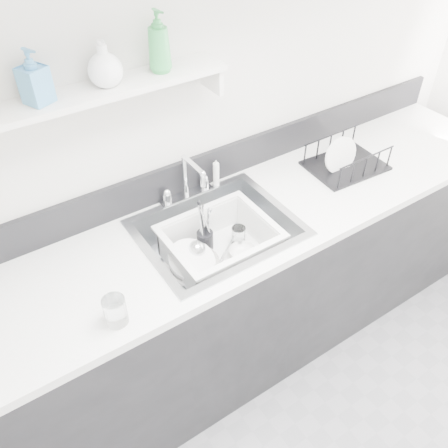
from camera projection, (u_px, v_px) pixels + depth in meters
room_shell at (431, 165)px, 0.96m from camera, size 3.50×3.00×2.60m
counter_run at (218, 300)px, 2.27m from camera, size 3.20×0.62×0.92m
backsplash at (181, 178)px, 2.10m from camera, size 3.20×0.02×0.16m
sink at (218, 244)px, 2.02m from camera, size 0.64×0.52×0.20m
faucet at (187, 187)px, 2.08m from camera, size 0.26×0.18×0.23m
side_sprayer at (216, 173)px, 2.15m from camera, size 0.03×0.03×0.14m
wall_shelf at (90, 96)px, 1.57m from camera, size 1.00×0.16×0.12m
wash_tub at (220, 246)px, 2.00m from camera, size 0.53×0.47×0.18m
plate_stack at (194, 263)px, 1.99m from camera, size 0.25×0.24×0.10m
utensil_cup at (205, 239)px, 2.06m from camera, size 0.07×0.07×0.24m
ladle at (214, 256)px, 2.00m from camera, size 0.27×0.29×0.08m
tumbler_in_tub at (238, 236)px, 2.09m from camera, size 0.08×0.08×0.09m
tumbler_counter at (115, 311)px, 1.57m from camera, size 0.10×0.10×0.11m
dish_rack at (347, 156)px, 2.27m from camera, size 0.38×0.29×0.13m
bowl_small at (243, 253)px, 2.05m from camera, size 0.13×0.13×0.04m
soap_bottle_b at (33, 76)px, 1.44m from camera, size 0.10×0.10×0.17m
soap_bottle_c at (104, 63)px, 1.54m from camera, size 0.13×0.13×0.15m
soap_bottle_d at (159, 41)px, 1.61m from camera, size 0.09×0.09×0.21m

